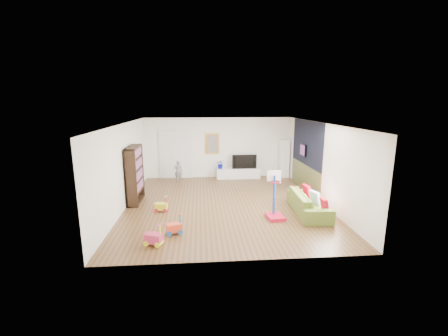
{
  "coord_description": "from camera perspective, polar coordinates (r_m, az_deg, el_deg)",
  "views": [
    {
      "loc": [
        -0.81,
        -9.6,
        3.36
      ],
      "look_at": [
        0.0,
        0.4,
        1.15
      ],
      "focal_mm": 24.0,
      "sensor_mm": 36.0,
      "label": 1
    }
  ],
  "objects": [
    {
      "name": "child",
      "position": [
        13.02,
        -8.7,
        -0.59
      ],
      "size": [
        0.34,
        0.23,
        0.92
      ],
      "primitive_type": "imported",
      "rotation": [
        0.0,
        0.0,
        3.12
      ],
      "color": "slate",
      "rests_on": "ground"
    },
    {
      "name": "ride_on_orange",
      "position": [
        8.0,
        -9.54,
        -10.54
      ],
      "size": [
        0.45,
        0.34,
        0.53
      ],
      "primitive_type": "cube",
      "rotation": [
        0.0,
        0.0,
        0.27
      ],
      "color": "#F44A2B",
      "rests_on": "ground"
    },
    {
      "name": "tall_cabinet",
      "position": [
        13.86,
        11.38,
        1.79
      ],
      "size": [
        0.42,
        0.42,
        1.72
      ],
      "primitive_type": "cube",
      "rotation": [
        0.0,
        0.0,
        -0.03
      ],
      "color": "white",
      "rests_on": "ground"
    },
    {
      "name": "floor",
      "position": [
        10.2,
        0.18,
        -6.8
      ],
      "size": [
        6.5,
        7.5,
        0.0
      ],
      "primitive_type": "cube",
      "color": "brown",
      "rests_on": "ground"
    },
    {
      "name": "ride_on_yellow",
      "position": [
        9.63,
        -11.91,
        -6.69
      ],
      "size": [
        0.4,
        0.28,
        0.5
      ],
      "primitive_type": "cube",
      "rotation": [
        0.0,
        0.0,
        -0.14
      ],
      "color": "yellow",
      "rests_on": "ground"
    },
    {
      "name": "navy_accent",
      "position": [
        11.82,
        15.48,
        4.63
      ],
      "size": [
        0.01,
        3.2,
        1.7
      ],
      "primitive_type": "cube",
      "color": "black",
      "rests_on": "wall_right"
    },
    {
      "name": "basketball_hoop",
      "position": [
        8.84,
        9.88,
        -5.22
      ],
      "size": [
        0.54,
        0.64,
        1.41
      ],
      "primitive_type": "cube",
      "rotation": [
        0.0,
        0.0,
        0.1
      ],
      "color": "red",
      "rests_on": "ground"
    },
    {
      "name": "wall_back",
      "position": [
        13.52,
        -1.15,
        3.87
      ],
      "size": [
        6.5,
        0.0,
        2.7
      ],
      "primitive_type": "cube",
      "color": "white",
      "rests_on": "ground"
    },
    {
      "name": "pillow_center",
      "position": [
        9.63,
        16.95,
        -5.38
      ],
      "size": [
        0.22,
        0.41,
        0.4
      ],
      "primitive_type": "cube",
      "rotation": [
        0.0,
        0.0,
        0.3
      ],
      "color": "white",
      "rests_on": "sofa"
    },
    {
      "name": "artwork_right",
      "position": [
        12.02,
        14.79,
        3.35
      ],
      "size": [
        0.04,
        0.56,
        0.46
      ],
      "primitive_type": "cube",
      "color": "#7F3F8C",
      "rests_on": "wall_right"
    },
    {
      "name": "sofa",
      "position": [
        9.66,
        15.83,
        -6.42
      ],
      "size": [
        0.98,
        2.23,
        0.64
      ],
      "primitive_type": "imported",
      "rotation": [
        0.0,
        0.0,
        1.51
      ],
      "color": "#5D7029",
      "rests_on": "ground"
    },
    {
      "name": "vase_plant",
      "position": [
        13.34,
        -0.64,
        0.76
      ],
      "size": [
        0.43,
        0.4,
        0.42
      ],
      "primitive_type": "imported",
      "rotation": [
        0.0,
        0.0,
        -0.2
      ],
      "color": "#040D90",
      "rests_on": "media_console"
    },
    {
      "name": "pillow_left",
      "position": [
        9.09,
        18.56,
        -6.56
      ],
      "size": [
        0.1,
        0.36,
        0.36
      ],
      "primitive_type": "cube",
      "rotation": [
        0.0,
        0.0,
        0.01
      ],
      "color": "#B70D20",
      "rests_on": "sofa"
    },
    {
      "name": "ceiling",
      "position": [
        9.66,
        0.19,
        8.5
      ],
      "size": [
        6.5,
        7.5,
        0.0
      ],
      "primitive_type": "cube",
      "color": "white",
      "rests_on": "ground"
    },
    {
      "name": "bookshelf",
      "position": [
        10.57,
        -16.58,
        -1.2
      ],
      "size": [
        0.35,
        1.32,
        1.93
      ],
      "primitive_type": "cube",
      "rotation": [
        0.0,
        0.0,
        0.01
      ],
      "color": "black",
      "rests_on": "ground"
    },
    {
      "name": "wall_right",
      "position": [
        10.61,
        17.95,
        0.9
      ],
      "size": [
        0.0,
        7.5,
        2.7
      ],
      "primitive_type": "cube",
      "color": "silver",
      "rests_on": "ground"
    },
    {
      "name": "olive_wainscot",
      "position": [
        12.06,
        15.11,
        -1.73
      ],
      "size": [
        0.01,
        3.2,
        1.0
      ],
      "primitive_type": "cube",
      "color": "brown",
      "rests_on": "wall_right"
    },
    {
      "name": "tv",
      "position": [
        13.46,
        3.84,
        1.3
      ],
      "size": [
        1.1,
        0.15,
        0.63
      ],
      "primitive_type": "imported",
      "rotation": [
        0.0,
        0.0,
        0.01
      ],
      "color": "black",
      "rests_on": "media_console"
    },
    {
      "name": "painting_back",
      "position": [
        13.44,
        -2.21,
        4.67
      ],
      "size": [
        0.62,
        0.06,
        0.92
      ],
      "primitive_type": "cube",
      "color": "gold",
      "rests_on": "wall_back"
    },
    {
      "name": "wall_front",
      "position": [
        6.24,
        3.09,
        -6.39
      ],
      "size": [
        6.5,
        0.0,
        2.7
      ],
      "primitive_type": "cube",
      "color": "silver",
      "rests_on": "ground"
    },
    {
      "name": "doorway",
      "position": [
        13.55,
        -9.18,
        2.45
      ],
      "size": [
        1.45,
        0.06,
        2.1
      ],
      "primitive_type": "cube",
      "color": "white",
      "rests_on": "ground"
    },
    {
      "name": "ride_on_pink",
      "position": [
        7.51,
        -13.3,
        -12.22
      ],
      "size": [
        0.47,
        0.37,
        0.54
      ],
      "primitive_type": "cube",
      "rotation": [
        0.0,
        0.0,
        -0.33
      ],
      "color": "#CA345D",
      "rests_on": "ground"
    },
    {
      "name": "media_console",
      "position": [
        13.52,
        2.71,
        -0.99
      ],
      "size": [
        1.95,
        0.51,
        0.45
      ],
      "primitive_type": "cube",
      "rotation": [
        0.0,
        0.0,
        0.01
      ],
      "color": "white",
      "rests_on": "ground"
    },
    {
      "name": "pillow_right",
      "position": [
        10.26,
        15.53,
        -4.21
      ],
      "size": [
        0.15,
        0.41,
        0.4
      ],
      "primitive_type": "cube",
      "rotation": [
        0.0,
        0.0,
        0.12
      ],
      "color": "red",
      "rests_on": "sofa"
    },
    {
      "name": "wall_left",
      "position": [
        10.11,
        -18.5,
        0.3
      ],
      "size": [
        0.0,
        7.5,
        2.7
      ],
      "primitive_type": "cube",
      "color": "silver",
      "rests_on": "ground"
    }
  ]
}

